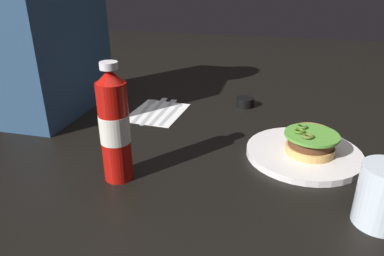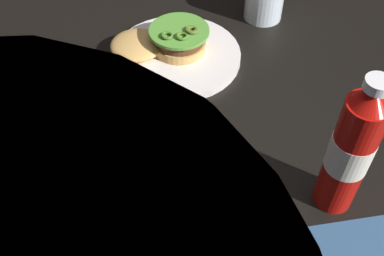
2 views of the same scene
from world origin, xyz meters
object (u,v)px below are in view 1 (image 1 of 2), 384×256
(ketchup_bottle, at_px, (115,127))
(condiment_cup, at_px, (246,102))
(fork_utensil, at_px, (146,107))
(spoon_utensil, at_px, (174,109))
(steak_knife, at_px, (165,109))
(butter_knife, at_px, (156,107))
(dinner_plate, at_px, (303,153))
(diner_person, at_px, (52,24))
(burger_sandwich, at_px, (311,139))
(napkin, at_px, (157,112))
(water_glass, at_px, (383,196))

(ketchup_bottle, height_order, condiment_cup, ketchup_bottle)
(fork_utensil, bearing_deg, spoon_utensil, -87.56)
(steak_knife, bearing_deg, fork_utensil, 93.72)
(steak_knife, relative_size, butter_knife, 0.95)
(dinner_plate, relative_size, fork_utensil, 1.34)
(dinner_plate, relative_size, spoon_utensil, 1.41)
(condiment_cup, xyz_separation_m, spoon_utensil, (-0.09, 0.20, -0.01))
(ketchup_bottle, bearing_deg, butter_knife, 8.42)
(spoon_utensil, height_order, diner_person, diner_person)
(burger_sandwich, xyz_separation_m, spoon_utensil, (0.17, 0.37, -0.03))
(dinner_plate, height_order, butter_knife, dinner_plate)
(condiment_cup, distance_m, steak_knife, 0.25)
(napkin, bearing_deg, steak_knife, -29.99)
(napkin, bearing_deg, condiment_cup, -64.63)
(diner_person, bearing_deg, steak_knife, -76.98)
(burger_sandwich, relative_size, ketchup_bottle, 0.82)
(fork_utensil, bearing_deg, burger_sandwich, -109.88)
(napkin, distance_m, butter_knife, 0.03)
(condiment_cup, bearing_deg, butter_knife, 108.68)
(water_glass, distance_m, butter_knife, 0.67)
(burger_sandwich, xyz_separation_m, condiment_cup, (0.26, 0.17, -0.02))
(spoon_utensil, bearing_deg, ketchup_bottle, 179.60)
(dinner_plate, height_order, burger_sandwich, burger_sandwich)
(water_glass, distance_m, condiment_cup, 0.56)
(butter_knife, bearing_deg, fork_utensil, 103.04)
(napkin, relative_size, butter_knife, 0.83)
(dinner_plate, bearing_deg, napkin, 67.43)
(spoon_utensil, bearing_deg, fork_utensil, 92.44)
(ketchup_bottle, xyz_separation_m, steak_knife, (0.38, 0.03, -0.11))
(spoon_utensil, height_order, steak_knife, same)
(ketchup_bottle, bearing_deg, diner_person, 45.95)
(burger_sandwich, distance_m, diner_person, 0.73)
(dinner_plate, height_order, condiment_cup, condiment_cup)
(water_glass, xyz_separation_m, condiment_cup, (0.49, 0.27, -0.04))
(burger_sandwich, xyz_separation_m, steak_knife, (0.17, 0.40, -0.03))
(ketchup_bottle, distance_m, butter_knife, 0.40)
(condiment_cup, bearing_deg, spoon_utensil, 114.27)
(butter_knife, height_order, fork_utensil, same)
(napkin, bearing_deg, diner_person, 98.61)
(ketchup_bottle, relative_size, fork_utensil, 1.25)
(water_glass, xyz_separation_m, butter_knife, (0.40, 0.53, -0.05))
(fork_utensil, bearing_deg, water_glass, -125.29)
(ketchup_bottle, xyz_separation_m, fork_utensil, (0.37, 0.08, -0.11))
(dinner_plate, height_order, ketchup_bottle, ketchup_bottle)
(diner_person, bearing_deg, ketchup_bottle, -134.05)
(ketchup_bottle, distance_m, water_glass, 0.48)
(steak_knife, xyz_separation_m, fork_utensil, (-0.00, 0.06, 0.00))
(water_glass, relative_size, fork_utensil, 0.56)
(water_glass, relative_size, napkin, 0.58)
(fork_utensil, bearing_deg, steak_knife, -86.28)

